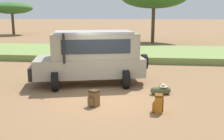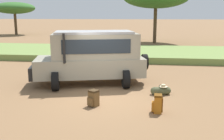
# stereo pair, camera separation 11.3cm
# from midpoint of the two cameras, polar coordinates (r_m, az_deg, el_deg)

# --- Properties ---
(ground_plane) EXTENTS (320.00, 320.00, 0.00)m
(ground_plane) POSITION_cam_midpoint_polar(r_m,az_deg,el_deg) (10.21, -1.44, -6.13)
(ground_plane) COLOR olive
(grass_bank) EXTENTS (120.00, 7.00, 0.44)m
(grass_bank) POSITION_cam_midpoint_polar(r_m,az_deg,el_deg) (20.62, 3.25, 3.77)
(grass_bank) COLOR olive
(grass_bank) RESTS_ON ground_plane
(safari_vehicle) EXTENTS (5.47, 3.50, 2.44)m
(safari_vehicle) POSITION_cam_midpoint_polar(r_m,az_deg,el_deg) (12.09, -4.07, 3.02)
(safari_vehicle) COLOR gray
(safari_vehicle) RESTS_ON ground_plane
(backpack_beside_front_wheel) EXTENTS (0.37, 0.32, 0.62)m
(backpack_beside_front_wheel) POSITION_cam_midpoint_polar(r_m,az_deg,el_deg) (8.80, 10.24, -7.28)
(backpack_beside_front_wheel) COLOR #B26619
(backpack_beside_front_wheel) RESTS_ON ground_plane
(backpack_cluster_center) EXTENTS (0.42, 0.44, 0.58)m
(backpack_cluster_center) POSITION_cam_midpoint_polar(r_m,az_deg,el_deg) (9.30, -3.71, -6.17)
(backpack_cluster_center) COLOR brown
(backpack_cluster_center) RESTS_ON ground_plane
(duffel_bag_low_black_case) EXTENTS (0.82, 0.41, 0.42)m
(duffel_bag_low_black_case) POSITION_cam_midpoint_polar(r_m,az_deg,el_deg) (10.79, 10.87, -4.41)
(duffel_bag_low_black_case) COLOR #4C5133
(duffel_bag_low_black_case) RESTS_ON ground_plane
(acacia_tree_far_left) EXTENTS (6.36, 5.94, 5.03)m
(acacia_tree_far_left) POSITION_cam_midpoint_polar(r_m,az_deg,el_deg) (44.50, -20.41, 12.51)
(acacia_tree_far_left) COLOR brown
(acacia_tree_far_left) RESTS_ON ground_plane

